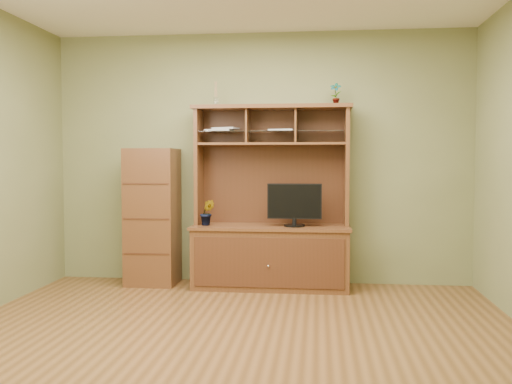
# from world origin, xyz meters

# --- Properties ---
(room) EXTENTS (4.54, 4.04, 2.74)m
(room) POSITION_xyz_m (0.00, 0.00, 1.35)
(room) COLOR #593819
(room) RESTS_ON ground
(media_hutch) EXTENTS (1.66, 0.61, 1.90)m
(media_hutch) POSITION_xyz_m (0.14, 1.73, 0.52)
(media_hutch) COLOR #4D2A16
(media_hutch) RESTS_ON room
(monitor) EXTENTS (0.56, 0.21, 0.44)m
(monitor) POSITION_xyz_m (0.38, 1.65, 0.88)
(monitor) COLOR black
(monitor) RESTS_ON media_hutch
(orchid_plant) EXTENTS (0.17, 0.14, 0.27)m
(orchid_plant) POSITION_xyz_m (-0.52, 1.65, 0.78)
(orchid_plant) COLOR #32571E
(orchid_plant) RESTS_ON media_hutch
(top_plant) EXTENTS (0.14, 0.11, 0.23)m
(top_plant) POSITION_xyz_m (0.80, 1.80, 2.02)
(top_plant) COLOR #306423
(top_plant) RESTS_ON media_hutch
(reed_diffuser) EXTENTS (0.05, 0.05, 0.26)m
(reed_diffuser) POSITION_xyz_m (-0.46, 1.80, 2.00)
(reed_diffuser) COLOR silver
(reed_diffuser) RESTS_ON media_hutch
(magazines) EXTENTS (0.96, 0.25, 0.04)m
(magazines) POSITION_xyz_m (-0.18, 1.80, 1.65)
(magazines) COLOR #AEAEB3
(magazines) RESTS_ON media_hutch
(side_cabinet) EXTENTS (0.52, 0.47, 1.45)m
(side_cabinet) POSITION_xyz_m (-1.14, 1.75, 0.73)
(side_cabinet) COLOR #4D2A16
(side_cabinet) RESTS_ON room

